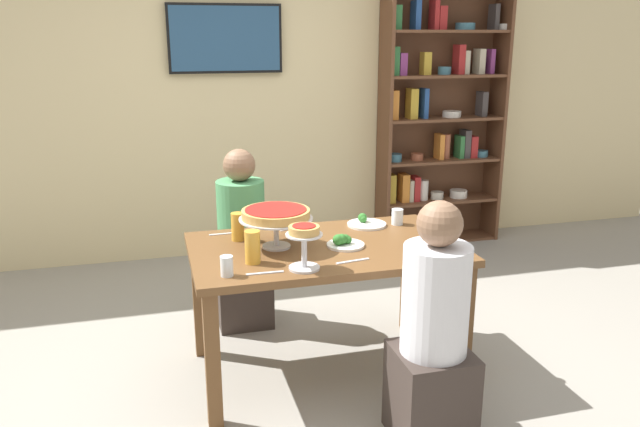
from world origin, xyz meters
TOP-DOWN VIEW (x-y plane):
  - ground_plane at (0.00, 0.00)m, footprint 12.00×12.00m
  - rear_partition at (0.00, 2.20)m, footprint 8.00×0.12m
  - dining_table at (0.00, 0.00)m, footprint 1.42×0.86m
  - bookshelf at (1.60, 2.01)m, footprint 1.17×0.30m
  - television at (-0.23, 2.11)m, footprint 0.90×0.05m
  - diner_near_right at (0.30, -0.73)m, footprint 0.34×0.34m
  - diner_far_left at (-0.34, 0.74)m, footprint 0.34×0.34m
  - deep_dish_pizza_stand at (-0.26, 0.04)m, footprint 0.39×0.39m
  - personal_pizza_stand at (-0.19, -0.31)m, footprint 0.18×0.18m
  - salad_plate_near_diner at (0.09, -0.04)m, footprint 0.20×0.20m
  - salad_plate_far_diner at (0.33, 0.29)m, footprint 0.23×0.23m
  - beer_glass_amber_tall at (-0.43, 0.21)m, footprint 0.07×0.07m
  - beer_glass_amber_short at (-0.41, -0.16)m, footprint 0.08×0.08m
  - water_glass_clear_near at (-0.56, -0.30)m, footprint 0.06×0.06m
  - water_glass_clear_far at (0.63, -0.12)m, footprint 0.07×0.07m
  - water_glass_clear_spare at (0.52, 0.26)m, footprint 0.07×0.07m
  - cutlery_fork_near at (0.50, -0.33)m, footprint 0.18×0.07m
  - cutlery_knife_near at (0.07, -0.27)m, footprint 0.18×0.04m
  - cutlery_fork_far at (-0.09, 0.34)m, footprint 0.18×0.07m
  - cutlery_knife_far at (-0.49, 0.34)m, footprint 0.18×0.02m
  - cutlery_spare_fork at (-0.38, -0.32)m, footprint 0.18×0.02m

SIDE VIEW (x-z plane):
  - ground_plane at x=0.00m, z-range 0.00..0.00m
  - diner_near_right at x=0.30m, z-range -0.08..1.07m
  - diner_far_left at x=-0.34m, z-range -0.08..1.07m
  - dining_table at x=0.00m, z-range 0.27..1.01m
  - cutlery_fork_near at x=0.50m, z-range 0.74..0.74m
  - cutlery_knife_near at x=0.07m, z-range 0.74..0.74m
  - cutlery_fork_far at x=-0.09m, z-range 0.74..0.74m
  - cutlery_knife_far at x=-0.49m, z-range 0.74..0.74m
  - cutlery_spare_fork at x=-0.38m, z-range 0.74..0.74m
  - salad_plate_far_diner at x=0.33m, z-range 0.72..0.79m
  - salad_plate_near_diner at x=0.09m, z-range 0.73..0.80m
  - water_glass_clear_spare at x=0.52m, z-range 0.74..0.83m
  - water_glass_clear_near at x=-0.56m, z-range 0.74..0.84m
  - water_glass_clear_far at x=0.63m, z-range 0.74..0.84m
  - beer_glass_amber_tall at x=-0.43m, z-range 0.74..0.89m
  - beer_glass_amber_short at x=-0.41m, z-range 0.74..0.90m
  - personal_pizza_stand at x=-0.19m, z-range 0.78..1.00m
  - deep_dish_pizza_stand at x=-0.26m, z-range 0.81..1.02m
  - bookshelf at x=1.60m, z-range 0.03..2.24m
  - rear_partition at x=0.00m, z-range 0.00..2.80m
  - television at x=-0.23m, z-range 1.52..2.06m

